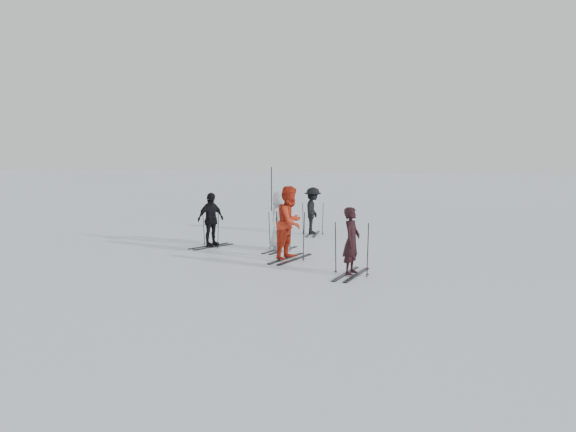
# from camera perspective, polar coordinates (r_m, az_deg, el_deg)

# --- Properties ---
(ground) EXTENTS (120.00, 120.00, 0.00)m
(ground) POSITION_cam_1_polar(r_m,az_deg,el_deg) (15.59, -1.04, -4.06)
(ground) COLOR silver
(ground) RESTS_ON ground
(skier_near_dark) EXTENTS (0.46, 0.62, 1.57)m
(skier_near_dark) POSITION_cam_1_polar(r_m,az_deg,el_deg) (13.15, 6.48, -2.64)
(skier_near_dark) COLOR black
(skier_near_dark) RESTS_ON ground
(skier_red) EXTENTS (0.93, 1.08, 1.94)m
(skier_red) POSITION_cam_1_polar(r_m,az_deg,el_deg) (14.92, 0.23, -0.77)
(skier_red) COLOR #B22814
(skier_red) RESTS_ON ground
(skier_grey) EXTENTS (0.72, 0.94, 1.71)m
(skier_grey) POSITION_cam_1_polar(r_m,az_deg,el_deg) (16.30, -0.84, -0.55)
(skier_grey) COLOR #AFB3B9
(skier_grey) RESTS_ON ground
(skier_uphill_left) EXTENTS (0.78, 1.02, 1.62)m
(skier_uphill_left) POSITION_cam_1_polar(r_m,az_deg,el_deg) (17.09, -7.86, -0.44)
(skier_uphill_left) COLOR black
(skier_uphill_left) RESTS_ON ground
(skier_uphill_far) EXTENTS (0.71, 1.10, 1.61)m
(skier_uphill_far) POSITION_cam_1_polar(r_m,az_deg,el_deg) (19.48, 2.54, 0.48)
(skier_uphill_far) COLOR black
(skier_uphill_far) RESTS_ON ground
(skis_near_dark) EXTENTS (1.88, 1.18, 1.28)m
(skis_near_dark) POSITION_cam_1_polar(r_m,az_deg,el_deg) (13.17, 6.47, -3.24)
(skis_near_dark) COLOR black
(skis_near_dark) RESTS_ON ground
(skis_red) EXTENTS (2.01, 1.36, 1.34)m
(skis_red) POSITION_cam_1_polar(r_m,az_deg,el_deg) (14.96, 0.23, -1.91)
(skis_red) COLOR black
(skis_red) RESTS_ON ground
(skis_grey) EXTENTS (1.74, 1.19, 1.16)m
(skis_grey) POSITION_cam_1_polar(r_m,az_deg,el_deg) (16.33, -0.84, -1.51)
(skis_grey) COLOR black
(skis_grey) RESTS_ON ground
(skis_uphill_left) EXTENTS (1.76, 1.44, 1.14)m
(skis_uphill_left) POSITION_cam_1_polar(r_m,az_deg,el_deg) (17.12, -7.84, -1.23)
(skis_uphill_left) COLOR black
(skis_uphill_left) RESTS_ON ground
(skis_uphill_far) EXTENTS (1.64, 0.99, 1.14)m
(skis_uphill_far) POSITION_cam_1_polar(r_m,az_deg,el_deg) (19.51, 2.54, -0.22)
(skis_uphill_far) COLOR black
(skis_uphill_far) RESTS_ON ground
(piste_marker) EXTENTS (0.05, 0.05, 2.12)m
(piste_marker) POSITION_cam_1_polar(r_m,az_deg,el_deg) (27.28, -1.69, 2.77)
(piste_marker) COLOR black
(piste_marker) RESTS_ON ground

